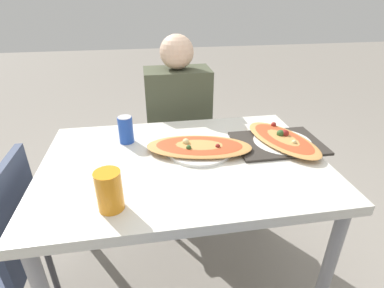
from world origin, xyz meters
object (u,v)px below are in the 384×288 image
person_seated (179,119)px  pizza_main (199,147)px  drink_glass (109,191)px  dining_table (184,176)px  chair_far_seated (177,141)px  pizza_second (283,140)px  soda_can (126,130)px

person_seated → pizza_main: person_seated is taller
person_seated → drink_glass: size_ratio=8.70×
pizza_main → dining_table: bearing=-143.6°
dining_table → pizza_main: size_ratio=2.37×
chair_far_seated → pizza_second: chair_far_seated is taller
dining_table → pizza_second: size_ratio=2.53×
dining_table → person_seated: size_ratio=0.97×
person_seated → soda_can: 0.53m
dining_table → soda_can: soda_can is taller
person_seated → soda_can: person_seated is taller
chair_far_seated → soda_can: bearing=61.2°
chair_far_seated → pizza_second: 0.84m
pizza_second → drink_glass: bearing=-155.7°
person_seated → pizza_main: bearing=92.2°
dining_table → person_seated: 0.62m
chair_far_seated → pizza_second: bearing=121.7°
pizza_second → dining_table: bearing=-172.0°
chair_far_seated → drink_glass: 1.10m
chair_far_seated → pizza_second: (0.41, -0.66, 0.30)m
person_seated → pizza_second: 0.69m
pizza_main → pizza_second: (0.39, 0.01, 0.00)m
pizza_main → pizza_second: 0.39m
pizza_main → drink_glass: drink_glass is taller
person_seated → pizza_second: bearing=126.6°
pizza_main → drink_glass: size_ratio=3.58×
dining_table → drink_glass: size_ratio=8.46×
dining_table → pizza_main: (0.08, 0.06, 0.10)m
drink_glass → pizza_second: (0.74, 0.33, -0.05)m
person_seated → chair_far_seated: bearing=-90.0°
soda_can → chair_far_seated: bearing=61.2°
pizza_main → soda_can: (-0.31, 0.14, 0.04)m
person_seated → dining_table: bearing=85.0°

